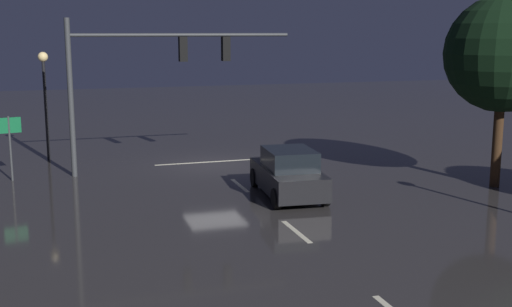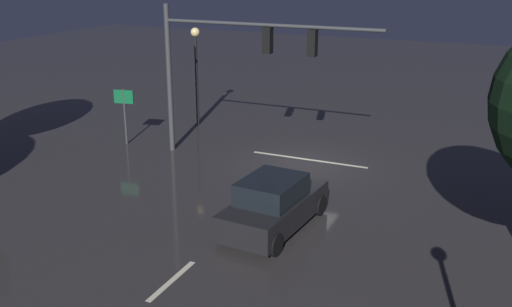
{
  "view_description": "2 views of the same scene",
  "coord_description": "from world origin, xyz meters",
  "px_view_note": "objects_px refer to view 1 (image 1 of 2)",
  "views": [
    {
      "loc": [
        6.54,
        27.05,
        5.76
      ],
      "look_at": [
        -0.14,
        5.61,
        1.51
      ],
      "focal_mm": 45.83,
      "sensor_mm": 36.0,
      "label": 1
    },
    {
      "loc": [
        -7.64,
        21.56,
        8.03
      ],
      "look_at": [
        -0.29,
        5.3,
        2.12
      ],
      "focal_mm": 41.76,
      "sensor_mm": 36.0,
      "label": 2
    }
  ],
  "objects_px": {
    "route_sign": "(9,134)",
    "tree_left_near": "(503,54)",
    "car_approaching": "(288,174)",
    "street_lamp_right_kerb": "(45,84)",
    "traffic_signal_assembly": "(147,65)"
  },
  "relations": [
    {
      "from": "traffic_signal_assembly",
      "to": "street_lamp_right_kerb",
      "type": "bearing_deg",
      "value": -44.72
    },
    {
      "from": "car_approaching",
      "to": "tree_left_near",
      "type": "height_order",
      "value": "tree_left_near"
    },
    {
      "from": "traffic_signal_assembly",
      "to": "tree_left_near",
      "type": "distance_m",
      "value": 13.59
    },
    {
      "from": "traffic_signal_assembly",
      "to": "route_sign",
      "type": "bearing_deg",
      "value": 1.24
    },
    {
      "from": "street_lamp_right_kerb",
      "to": "tree_left_near",
      "type": "height_order",
      "value": "tree_left_near"
    },
    {
      "from": "street_lamp_right_kerb",
      "to": "tree_left_near",
      "type": "xyz_separation_m",
      "value": [
        -15.97,
        10.45,
        1.51
      ]
    },
    {
      "from": "traffic_signal_assembly",
      "to": "street_lamp_right_kerb",
      "type": "height_order",
      "value": "traffic_signal_assembly"
    },
    {
      "from": "route_sign",
      "to": "tree_left_near",
      "type": "bearing_deg",
      "value": 159.87
    },
    {
      "from": "car_approaching",
      "to": "street_lamp_right_kerb",
      "type": "height_order",
      "value": "street_lamp_right_kerb"
    },
    {
      "from": "tree_left_near",
      "to": "route_sign",
      "type": "bearing_deg",
      "value": -20.13
    },
    {
      "from": "route_sign",
      "to": "tree_left_near",
      "type": "xyz_separation_m",
      "value": [
        -17.32,
        6.35,
        3.09
      ]
    },
    {
      "from": "car_approaching",
      "to": "street_lamp_right_kerb",
      "type": "relative_size",
      "value": 0.93
    },
    {
      "from": "car_approaching",
      "to": "route_sign",
      "type": "distance_m",
      "value": 10.92
    },
    {
      "from": "street_lamp_right_kerb",
      "to": "tree_left_near",
      "type": "distance_m",
      "value": 19.15
    },
    {
      "from": "street_lamp_right_kerb",
      "to": "route_sign",
      "type": "bearing_deg",
      "value": 71.78
    }
  ]
}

